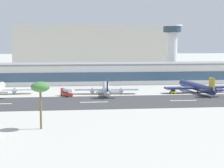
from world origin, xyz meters
TOP-DOWN VIEW (x-y plane):
  - ground_plane at (0.00, 0.00)m, footprint 1400.00×1400.00m
  - runway_strip at (0.00, -0.91)m, footprint 800.00×37.06m
  - runway_centreline_dash_4 at (1.01, -0.91)m, footprint 12.00×1.20m
  - runway_centreline_dash_5 at (40.81, -0.91)m, footprint 12.00×1.20m
  - terminal_building at (8.26, 75.45)m, footprint 197.92×26.01m
  - control_tower at (63.87, 102.55)m, footprint 13.67×13.67m
  - distant_hotel_block at (13.86, 222.44)m, footprint 149.60×29.05m
  - airliner_black_tail_gate_1 at (9.15, 25.00)m, footprint 32.01×39.93m
  - airliner_gold_tail_gate_2 at (55.97, 24.15)m, footprint 34.10×44.10m
  - service_fuel_truck_0 at (-10.76, 19.38)m, footprint 5.90×8.81m
  - service_baggage_tug_1 at (42.60, 22.52)m, footprint 3.32×3.46m
  - palm_tree_0 at (-18.55, -50.77)m, footprint 5.66×5.66m

SIDE VIEW (x-z plane):
  - ground_plane at x=0.00m, z-range 0.00..0.00m
  - runway_strip at x=0.00m, z-range 0.00..0.08m
  - runway_centreline_dash_4 at x=1.01m, z-range 0.08..0.09m
  - runway_centreline_dash_5 at x=40.81m, z-range 0.08..0.09m
  - service_baggage_tug_1 at x=42.60m, z-range -0.05..2.15m
  - service_fuel_truck_0 at x=-10.76m, z-range 0.05..4.00m
  - airliner_black_tail_gate_1 at x=9.15m, z-range -1.51..6.83m
  - airliner_gold_tail_gate_2 at x=55.97m, z-range -1.67..7.54m
  - terminal_building at x=8.26m, z-range 0.00..12.84m
  - palm_tree_0 at x=-18.55m, z-range 5.27..19.53m
  - distant_hotel_block at x=13.86m, z-range 0.00..43.06m
  - control_tower at x=63.87m, z-range 3.75..41.84m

